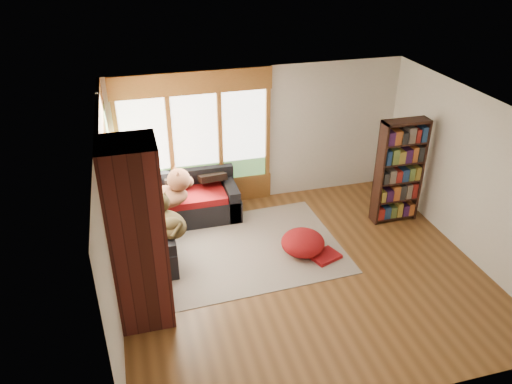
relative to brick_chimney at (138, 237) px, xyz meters
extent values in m
plane|color=brown|center=(2.40, 0.35, -1.30)|extent=(5.50, 5.50, 0.00)
plane|color=white|center=(2.40, 0.35, 1.30)|extent=(5.50, 5.50, 0.00)
cube|color=silver|center=(2.40, 2.85, 0.00)|extent=(5.50, 0.04, 2.60)
cube|color=silver|center=(2.40, -2.15, 0.00)|extent=(5.50, 0.04, 2.60)
cube|color=silver|center=(-0.35, 0.35, 0.00)|extent=(0.04, 5.00, 2.60)
cube|color=silver|center=(5.15, 0.35, 0.00)|extent=(0.04, 5.00, 2.60)
cube|color=#905A24|center=(1.20, 2.82, 0.05)|extent=(2.82, 0.10, 1.90)
cube|color=white|center=(1.20, 2.82, 0.05)|extent=(2.54, 0.09, 1.62)
cube|color=#905A24|center=(-0.32, 1.55, 0.05)|extent=(0.10, 2.62, 1.90)
cube|color=white|center=(-0.32, 1.55, 0.05)|extent=(0.09, 2.36, 1.62)
cube|color=#5B7C49|center=(-0.29, 2.38, 0.45)|extent=(0.03, 0.72, 0.90)
cube|color=#471914|center=(0.00, 0.00, 0.00)|extent=(0.70, 0.70, 2.60)
cube|color=black|center=(0.75, 2.40, -1.09)|extent=(2.20, 0.90, 0.42)
cube|color=black|center=(0.75, 2.75, -0.69)|extent=(2.20, 0.20, 0.38)
cube|color=black|center=(1.75, 2.40, -1.00)|extent=(0.20, 0.90, 0.60)
cube|color=maroon|center=(0.65, 2.28, -0.82)|extent=(1.90, 0.66, 0.12)
cube|color=black|center=(0.10, 1.75, -1.09)|extent=(0.90, 2.20, 0.42)
cube|color=black|center=(-0.25, 1.75, -0.69)|extent=(0.20, 2.20, 0.38)
cube|color=black|center=(0.10, 0.75, -1.00)|extent=(0.90, 0.20, 0.60)
cube|color=maroon|center=(0.22, 1.40, -0.82)|extent=(0.66, 1.20, 0.12)
cube|color=maroon|center=(0.22, 2.35, -0.82)|extent=(0.66, 0.66, 0.12)
cube|color=beige|center=(1.72, 1.16, -1.29)|extent=(3.16, 2.47, 0.01)
cube|color=black|center=(4.93, 1.41, -0.34)|extent=(0.04, 0.27, 1.91)
cube|color=black|center=(4.15, 1.41, -0.34)|extent=(0.04, 0.27, 1.91)
cube|color=black|center=(4.54, 1.54, -0.34)|extent=(0.82, 0.02, 1.91)
cube|color=black|center=(4.54, 1.41, -1.24)|extent=(0.74, 0.25, 0.03)
cube|color=black|center=(4.54, 1.41, -0.88)|extent=(0.74, 0.25, 0.03)
cube|color=black|center=(4.54, 1.41, -0.51)|extent=(0.74, 0.25, 0.03)
cube|color=black|center=(4.54, 1.41, -0.15)|extent=(0.74, 0.25, 0.03)
cube|color=black|center=(4.54, 1.41, 0.21)|extent=(0.74, 0.25, 0.03)
cube|color=black|center=(4.54, 1.41, 0.57)|extent=(0.74, 0.25, 0.03)
cube|color=#726659|center=(4.54, 1.39, -0.34)|extent=(0.70, 0.19, 1.75)
ellipsoid|color=maroon|center=(2.58, 0.83, -1.10)|extent=(0.90, 0.90, 0.39)
ellipsoid|color=brown|center=(0.41, 1.99, -0.52)|extent=(1.02, 0.72, 0.33)
sphere|color=brown|center=(0.76, 2.03, -0.36)|extent=(0.43, 0.43, 0.39)
cone|color=brown|center=(0.70, 2.02, -0.20)|extent=(0.16, 0.16, 0.17)
ellipsoid|color=black|center=(0.46, 1.18, -0.56)|extent=(0.73, 0.93, 0.28)
sphere|color=black|center=(0.38, 1.46, -0.43)|extent=(0.41, 0.41, 0.33)
cone|color=black|center=(0.39, 1.41, -0.30)|extent=(0.15, 0.15, 0.14)
cube|color=black|center=(1.45, 2.61, -0.51)|extent=(0.45, 0.12, 0.45)
cube|color=black|center=(0.85, 2.61, -0.51)|extent=(0.45, 0.12, 0.45)
cube|color=black|center=(-0.08, 2.15, -0.51)|extent=(0.45, 0.12, 0.45)
cube|color=black|center=(-0.08, 1.05, -0.51)|extent=(0.45, 0.12, 0.45)
cube|color=maroon|center=(0.25, 2.61, -0.51)|extent=(0.42, 0.12, 0.42)
camera|label=1|loc=(0.07, -5.49, 3.54)|focal=35.00mm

